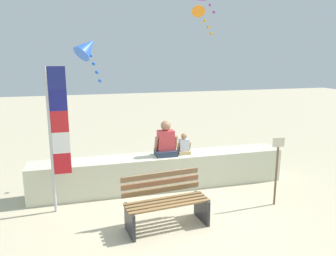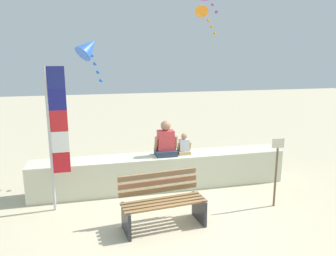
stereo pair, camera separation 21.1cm
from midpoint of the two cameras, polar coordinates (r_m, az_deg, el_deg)
The scene contains 9 objects.
ground_plane at distance 6.30m, azimuth 2.45°, elevation -14.63°, with size 40.00×40.00×0.00m, color beige.
seawall_ledge at distance 7.30m, azimuth -0.32°, elevation -7.53°, with size 5.53×0.64×0.74m, color beige.
park_bench at distance 5.75m, azimuth 0.12°, elevation -12.86°, with size 1.48×0.76×0.88m.
person_adult at distance 7.09m, azimuth 0.45°, elevation -2.44°, with size 0.50×0.37×0.77m.
person_child at distance 7.23m, azimuth 3.63°, elevation -3.13°, with size 0.31×0.23×0.47m.
flag_banner at distance 6.24m, azimuth -18.06°, elevation -0.26°, with size 0.36×0.05×2.69m.
kite_orange at distance 10.19m, azimuth 6.51°, elevation 19.90°, with size 0.68×0.61×1.02m.
kite_blue at distance 7.72m, azimuth -12.72°, elevation 13.42°, with size 0.75×0.72×1.07m.
sign_post at distance 6.65m, azimuth 19.14°, elevation -6.38°, with size 0.24×0.04×1.35m.
Camera 2 is at (-1.45, -5.41, 2.86)m, focal length 35.18 mm.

